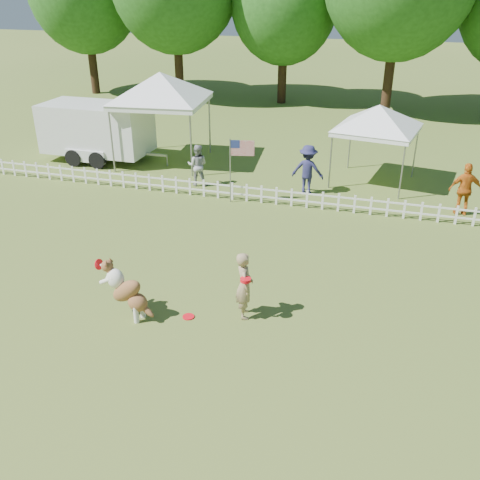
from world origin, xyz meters
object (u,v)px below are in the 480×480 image
Objects in this scene: spectator_a at (198,165)px; handler at (244,285)px; dog at (127,291)px; canopy_tent_left at (162,119)px; spectator_b at (308,170)px; cargo_trailer at (97,132)px; spectator_c at (465,189)px; frisbee_on_turf at (188,317)px; canopy_tent_right at (375,146)px; flag_pole at (230,171)px.

handler is at bearing 106.54° from spectator_a.
canopy_tent_left reaches higher than dog.
dog is 8.80m from spectator_b.
cargo_trailer is 3.14× the size of spectator_c.
cargo_trailer is at bearing 128.48° from frisbee_on_turf.
handler is at bearing -92.47° from canopy_tent_right.
canopy_tent_left reaches higher than frisbee_on_turf.
spectator_c is (7.21, 1.07, -0.24)m from flag_pole.
handler is at bearing 45.68° from spectator_c.
spectator_c is at bearing 58.07° from dog.
handler is 11.37m from canopy_tent_left.
canopy_tent_right is 5.41m from flag_pole.
spectator_c is at bearing -18.40° from canopy_tent_left.
cargo_trailer is 8.84m from spectator_b.
flag_pole reaches higher than frisbee_on_turf.
dog is 0.60× the size of flag_pole.
spectator_b is 1.02× the size of spectator_c.
canopy_tent_right reaches higher than spectator_c.
canopy_tent_right is 1.65× the size of spectator_c.
spectator_a is 8.80m from spectator_c.
flag_pole is (-2.25, 6.20, 0.30)m from handler.
spectator_b is at bearing 84.79° from dog.
cargo_trailer is 13.80m from spectator_c.
spectator_a is at bearing -18.94° from cargo_trailer.
dog is at bearing 76.99° from spectator_b.
flag_pole is (0.14, 6.94, 0.42)m from dog.
canopy_tent_right reaches higher than handler.
spectator_b reaches higher than spectator_a.
spectator_a reaches higher than frisbee_on_turf.
flag_pole is 1.27× the size of spectator_b.
flag_pole is at bearing -1.59° from spectator_c.
cargo_trailer is (-10.79, -0.34, -0.22)m from canopy_tent_right.
canopy_tent_left is 2.76m from cargo_trailer.
frisbee_on_turf is (1.24, 0.33, -0.63)m from dog.
canopy_tent_left is at bearing -21.85° from spectator_c.
canopy_tent_right is 1.86× the size of spectator_a.
spectator_a is at bearing 7.30° from spectator_b.
spectator_b is at bearing 173.70° from spectator_a.
spectator_c is at bearing -27.21° from canopy_tent_right.
spectator_c is (7.34, 8.01, 0.18)m from dog.
handler is at bearing 19.94° from frisbee_on_turf.
canopy_tent_right is at bearing 1.95° from cargo_trailer.
canopy_tent_left is 11.29m from spectator_c.
cargo_trailer is (-6.33, 9.85, 0.50)m from dog.
spectator_c is (2.89, -2.18, -0.54)m from canopy_tent_right.
spectator_b is (1.16, 8.14, 0.83)m from frisbee_on_turf.
flag_pole is (6.47, -2.91, -0.08)m from cargo_trailer.
spectator_c is (13.68, -1.84, -0.32)m from cargo_trailer.
canopy_tent_left is at bearing 116.19° from frisbee_on_turf.
cargo_trailer reaches higher than spectator_b.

